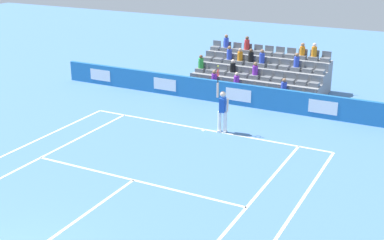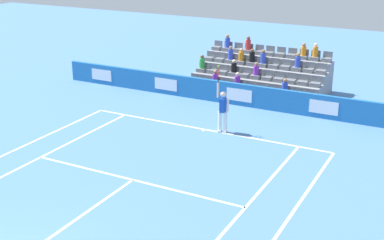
# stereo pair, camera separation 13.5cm
# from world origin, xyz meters

# --- Properties ---
(line_baseline) EXTENTS (10.97, 0.10, 0.01)m
(line_baseline) POSITION_xyz_m (0.00, -11.89, 0.00)
(line_baseline) COLOR white
(line_baseline) RESTS_ON ground
(line_service) EXTENTS (8.23, 0.10, 0.01)m
(line_service) POSITION_xyz_m (0.00, -6.40, 0.00)
(line_service) COLOR white
(line_service) RESTS_ON ground
(line_centre_service) EXTENTS (0.10, 6.40, 0.01)m
(line_centre_service) POSITION_xyz_m (0.00, -3.20, 0.00)
(line_centre_service) COLOR white
(line_centre_service) RESTS_ON ground
(line_singles_sideline_left) EXTENTS (0.10, 11.89, 0.01)m
(line_singles_sideline_left) POSITION_xyz_m (4.12, -5.95, 0.00)
(line_singles_sideline_left) COLOR white
(line_singles_sideline_left) RESTS_ON ground
(line_singles_sideline_right) EXTENTS (0.10, 11.89, 0.01)m
(line_singles_sideline_right) POSITION_xyz_m (-4.12, -5.95, 0.00)
(line_singles_sideline_right) COLOR white
(line_singles_sideline_right) RESTS_ON ground
(line_doubles_sideline_left) EXTENTS (0.10, 11.89, 0.01)m
(line_doubles_sideline_left) POSITION_xyz_m (5.49, -5.95, 0.00)
(line_doubles_sideline_left) COLOR white
(line_doubles_sideline_left) RESTS_ON ground
(line_doubles_sideline_right) EXTENTS (0.10, 11.89, 0.01)m
(line_doubles_sideline_right) POSITION_xyz_m (-5.49, -5.95, 0.00)
(line_doubles_sideline_right) COLOR white
(line_doubles_sideline_right) RESTS_ON ground
(line_centre_mark) EXTENTS (0.10, 0.20, 0.01)m
(line_centre_mark) POSITION_xyz_m (0.00, -11.79, 0.00)
(line_centre_mark) COLOR white
(line_centre_mark) RESTS_ON ground
(sponsor_barrier) EXTENTS (20.48, 0.22, 1.08)m
(sponsor_barrier) POSITION_xyz_m (0.00, -15.70, 0.54)
(sponsor_barrier) COLOR #1E66AD
(sponsor_barrier) RESTS_ON ground
(tennis_player) EXTENTS (0.53, 0.39, 2.85)m
(tennis_player) POSITION_xyz_m (-0.78, -11.97, 0.99)
(tennis_player) COLOR white
(tennis_player) RESTS_ON ground
(stadium_stand) EXTENTS (6.82, 3.80, 2.61)m
(stadium_stand) POSITION_xyz_m (0.01, -18.64, 0.69)
(stadium_stand) COLOR gray
(stadium_stand) RESTS_ON ground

